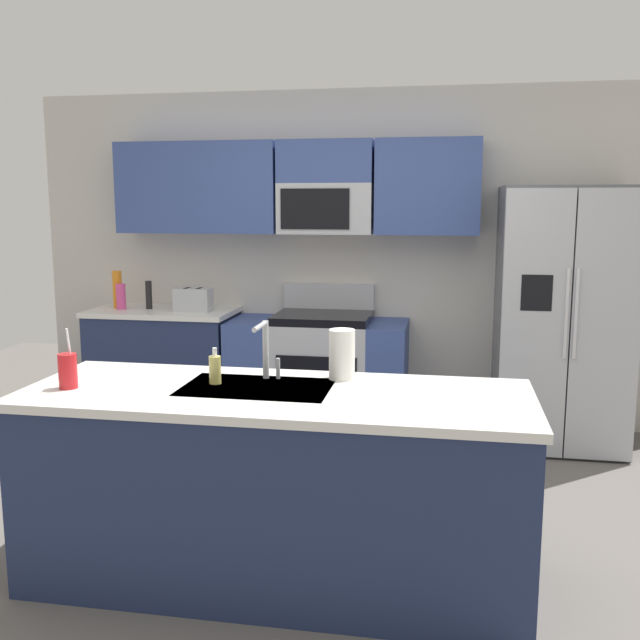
% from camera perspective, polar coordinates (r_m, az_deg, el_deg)
% --- Properties ---
extents(ground_plane, '(9.00, 9.00, 0.00)m').
position_cam_1_polar(ground_plane, '(3.95, -1.53, -16.64)').
color(ground_plane, '#66605B').
rests_on(ground_plane, ground).
extents(kitchen_wall_unit, '(5.20, 0.43, 2.60)m').
position_cam_1_polar(kitchen_wall_unit, '(5.64, 1.31, 6.70)').
color(kitchen_wall_unit, beige).
rests_on(kitchen_wall_unit, ground).
extents(back_counter, '(1.14, 0.63, 0.90)m').
position_cam_1_polar(back_counter, '(5.87, -12.34, -3.48)').
color(back_counter, '#1E2A4D').
rests_on(back_counter, ground).
extents(range_oven, '(1.36, 0.61, 1.10)m').
position_cam_1_polar(range_oven, '(5.52, -0.13, -4.16)').
color(range_oven, '#B7BABF').
rests_on(range_oven, ground).
extents(refrigerator, '(0.90, 0.76, 1.85)m').
position_cam_1_polar(refrigerator, '(5.33, 18.80, 0.14)').
color(refrigerator, '#4C4F54').
rests_on(refrigerator, ground).
extents(island_counter, '(2.29, 0.84, 0.90)m').
position_cam_1_polar(island_counter, '(3.36, -3.53, -13.06)').
color(island_counter, '#1E2A4D').
rests_on(island_counter, ground).
extents(toaster, '(0.28, 0.16, 0.18)m').
position_cam_1_polar(toaster, '(5.63, -10.12, 1.62)').
color(toaster, '#B7BABF').
rests_on(toaster, back_counter).
extents(pepper_mill, '(0.05, 0.05, 0.22)m').
position_cam_1_polar(pepper_mill, '(5.82, -13.56, 1.97)').
color(pepper_mill, black).
rests_on(pepper_mill, back_counter).
extents(bottle_orange, '(0.07, 0.07, 0.30)m').
position_cam_1_polar(bottle_orange, '(5.93, -15.93, 2.37)').
color(bottle_orange, orange).
rests_on(bottle_orange, back_counter).
extents(bottle_pink, '(0.08, 0.08, 0.20)m').
position_cam_1_polar(bottle_pink, '(5.86, -15.66, 1.83)').
color(bottle_pink, '#EA4C93').
rests_on(bottle_pink, back_counter).
extents(sink_faucet, '(0.08, 0.22, 0.28)m').
position_cam_1_polar(sink_faucet, '(3.38, -4.40, -2.02)').
color(sink_faucet, '#B7BABF').
rests_on(sink_faucet, island_counter).
extents(drink_cup_red, '(0.08, 0.08, 0.28)m').
position_cam_1_polar(drink_cup_red, '(3.43, -19.56, -3.85)').
color(drink_cup_red, red).
rests_on(drink_cup_red, island_counter).
extents(soap_dispenser, '(0.06, 0.06, 0.17)m').
position_cam_1_polar(soap_dispenser, '(3.35, -8.41, -3.92)').
color(soap_dispenser, '#D8CC66').
rests_on(soap_dispenser, island_counter).
extents(paper_towel_roll, '(0.12, 0.12, 0.24)m').
position_cam_1_polar(paper_towel_roll, '(3.39, 1.77, -2.77)').
color(paper_towel_roll, white).
rests_on(paper_towel_roll, island_counter).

